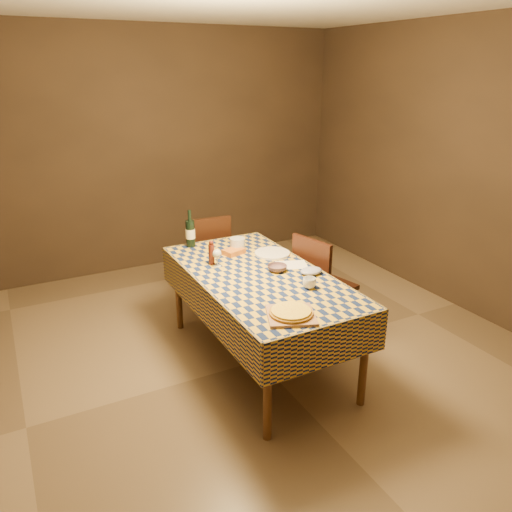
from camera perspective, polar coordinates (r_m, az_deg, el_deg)
name	(u,v)px	position (r m, az deg, el deg)	size (l,w,h in m)	color
room	(259,200)	(3.63, 0.37, 6.41)	(5.00, 5.10, 2.70)	brown
dining_table	(259,283)	(3.84, 0.35, -3.11)	(0.94, 1.84, 0.77)	brown
cutting_board	(291,315)	(3.19, 4.01, -6.76)	(0.30, 0.30, 0.02)	#9B6B48
pizza	(291,312)	(3.18, 4.02, -6.40)	(0.37, 0.37, 0.03)	#9D6A1A
pepper_mill	(211,253)	(3.98, -5.11, 0.32)	(0.05, 0.05, 0.20)	#4B1911
bowl	(277,268)	(3.86, 2.44, -1.39)	(0.15, 0.15, 0.05)	#604750
wine_glass	(217,254)	(3.94, -4.48, 0.19)	(0.08, 0.08, 0.14)	silver
wine_bottle	(190,233)	(4.40, -7.51, 2.64)	(0.09, 0.09, 0.33)	black
deli_tub	(238,244)	(4.29, -2.13, 1.36)	(0.13, 0.13, 0.11)	silver
takeout_container	(234,252)	(4.22, -2.58, 0.52)	(0.17, 0.12, 0.04)	#C26719
white_plate	(272,253)	(4.21, 1.86, 0.32)	(0.30, 0.30, 0.02)	white
tumbler	(309,283)	(3.58, 6.13, -3.08)	(0.10, 0.10, 0.08)	white
flour_patch	(292,265)	(3.99, 4.09, -1.02)	(0.24, 0.19, 0.00)	white
flour_bag	(311,271)	(3.83, 6.32, -1.70)	(0.18, 0.13, 0.05)	#9398BC
chair_far	(207,255)	(4.93, -5.63, 0.14)	(0.45, 0.46, 0.93)	black
chair_right	(319,281)	(4.34, 7.26, -2.86)	(0.51, 0.51, 0.93)	black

